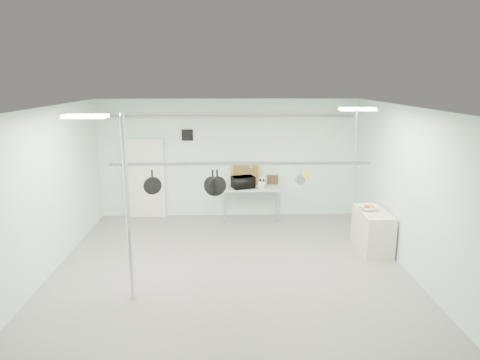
{
  "coord_description": "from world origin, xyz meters",
  "views": [
    {
      "loc": [
        -0.06,
        -7.41,
        3.73
      ],
      "look_at": [
        0.21,
        1.0,
        1.72
      ],
      "focal_mm": 32.0,
      "sensor_mm": 36.0,
      "label": 1
    }
  ],
  "objects_px": {
    "prep_table": "(252,189)",
    "skillet_left": "(152,182)",
    "coffee_canister": "(261,185)",
    "chrome_pole": "(128,210)",
    "microwave": "(243,182)",
    "fruit_bowl": "(368,208)",
    "skillet_right": "(217,183)",
    "side_cabinet": "(372,231)",
    "skillet_mid": "(213,183)",
    "pot_rack": "(241,162)"
  },
  "relations": [
    {
      "from": "prep_table",
      "to": "pot_rack",
      "type": "height_order",
      "value": "pot_rack"
    },
    {
      "from": "prep_table",
      "to": "skillet_right",
      "type": "bearing_deg",
      "value": -104.23
    },
    {
      "from": "side_cabinet",
      "to": "skillet_left",
      "type": "distance_m",
      "value": 4.92
    },
    {
      "from": "coffee_canister",
      "to": "skillet_right",
      "type": "relative_size",
      "value": 0.4
    },
    {
      "from": "chrome_pole",
      "to": "side_cabinet",
      "type": "distance_m",
      "value": 5.37
    },
    {
      "from": "side_cabinet",
      "to": "skillet_mid",
      "type": "height_order",
      "value": "skillet_mid"
    },
    {
      "from": "side_cabinet",
      "to": "skillet_mid",
      "type": "xyz_separation_m",
      "value": [
        -3.47,
        -1.1,
        1.38
      ]
    },
    {
      "from": "coffee_canister",
      "to": "skillet_left",
      "type": "bearing_deg",
      "value": -126.03
    },
    {
      "from": "fruit_bowl",
      "to": "skillet_mid",
      "type": "height_order",
      "value": "skillet_mid"
    },
    {
      "from": "chrome_pole",
      "to": "skillet_mid",
      "type": "bearing_deg",
      "value": 33.08
    },
    {
      "from": "prep_table",
      "to": "skillet_left",
      "type": "height_order",
      "value": "skillet_left"
    },
    {
      "from": "fruit_bowl",
      "to": "skillet_left",
      "type": "bearing_deg",
      "value": -165.09
    },
    {
      "from": "prep_table",
      "to": "coffee_canister",
      "type": "height_order",
      "value": "coffee_canister"
    },
    {
      "from": "fruit_bowl",
      "to": "prep_table",
      "type": "bearing_deg",
      "value": 139.35
    },
    {
      "from": "coffee_canister",
      "to": "skillet_left",
      "type": "xyz_separation_m",
      "value": [
        -2.28,
        -3.13,
        0.85
      ]
    },
    {
      "from": "coffee_canister",
      "to": "skillet_right",
      "type": "distance_m",
      "value": 3.41
    },
    {
      "from": "microwave",
      "to": "skillet_left",
      "type": "distance_m",
      "value": 3.75
    },
    {
      "from": "chrome_pole",
      "to": "microwave",
      "type": "xyz_separation_m",
      "value": [
        2.07,
        4.09,
        -0.54
      ]
    },
    {
      "from": "side_cabinet",
      "to": "microwave",
      "type": "bearing_deg",
      "value": 143.09
    },
    {
      "from": "prep_table",
      "to": "side_cabinet",
      "type": "bearing_deg",
      "value": -40.79
    },
    {
      "from": "prep_table",
      "to": "pot_rack",
      "type": "bearing_deg",
      "value": -96.91
    },
    {
      "from": "pot_rack",
      "to": "skillet_mid",
      "type": "xyz_separation_m",
      "value": [
        -0.52,
        0.0,
        -0.4
      ]
    },
    {
      "from": "fruit_bowl",
      "to": "skillet_mid",
      "type": "bearing_deg",
      "value": -160.49
    },
    {
      "from": "coffee_canister",
      "to": "skillet_mid",
      "type": "relative_size",
      "value": 0.4
    },
    {
      "from": "chrome_pole",
      "to": "skillet_right",
      "type": "distance_m",
      "value": 1.73
    },
    {
      "from": "chrome_pole",
      "to": "pot_rack",
      "type": "height_order",
      "value": "chrome_pole"
    },
    {
      "from": "side_cabinet",
      "to": "coffee_canister",
      "type": "height_order",
      "value": "coffee_canister"
    },
    {
      "from": "side_cabinet",
      "to": "skillet_mid",
      "type": "relative_size",
      "value": 2.34
    },
    {
      "from": "skillet_left",
      "to": "skillet_mid",
      "type": "bearing_deg",
      "value": -19.94
    },
    {
      "from": "pot_rack",
      "to": "skillet_left",
      "type": "xyz_separation_m",
      "value": [
        -1.63,
        0.0,
        -0.37
      ]
    },
    {
      "from": "chrome_pole",
      "to": "microwave",
      "type": "height_order",
      "value": "chrome_pole"
    },
    {
      "from": "skillet_right",
      "to": "prep_table",
      "type": "bearing_deg",
      "value": 50.35
    },
    {
      "from": "side_cabinet",
      "to": "skillet_right",
      "type": "bearing_deg",
      "value": -162.01
    },
    {
      "from": "coffee_canister",
      "to": "fruit_bowl",
      "type": "relative_size",
      "value": 0.51
    },
    {
      "from": "side_cabinet",
      "to": "prep_table",
      "type": "bearing_deg",
      "value": 139.21
    },
    {
      "from": "chrome_pole",
      "to": "fruit_bowl",
      "type": "bearing_deg",
      "value": 23.78
    },
    {
      "from": "prep_table",
      "to": "skillet_left",
      "type": "bearing_deg",
      "value": -121.62
    },
    {
      "from": "side_cabinet",
      "to": "pot_rack",
      "type": "bearing_deg",
      "value": -159.55
    },
    {
      "from": "microwave",
      "to": "skillet_mid",
      "type": "distance_m",
      "value": 3.35
    },
    {
      "from": "prep_table",
      "to": "skillet_left",
      "type": "distance_m",
      "value": 4.01
    },
    {
      "from": "coffee_canister",
      "to": "side_cabinet",
      "type": "bearing_deg",
      "value": -41.37
    },
    {
      "from": "skillet_mid",
      "to": "microwave",
      "type": "bearing_deg",
      "value": 103.47
    },
    {
      "from": "prep_table",
      "to": "skillet_left",
      "type": "xyz_separation_m",
      "value": [
        -2.03,
        -3.3,
        1.03
      ]
    },
    {
      "from": "fruit_bowl",
      "to": "chrome_pole",
      "type": "bearing_deg",
      "value": -156.22
    },
    {
      "from": "chrome_pole",
      "to": "skillet_right",
      "type": "bearing_deg",
      "value": 31.6
    },
    {
      "from": "chrome_pole",
      "to": "skillet_right",
      "type": "relative_size",
      "value": 6.29
    },
    {
      "from": "side_cabinet",
      "to": "skillet_right",
      "type": "relative_size",
      "value": 2.36
    },
    {
      "from": "chrome_pole",
      "to": "pot_rack",
      "type": "xyz_separation_m",
      "value": [
        1.9,
        0.9,
        0.63
      ]
    },
    {
      "from": "chrome_pole",
      "to": "skillet_left",
      "type": "distance_m",
      "value": 0.97
    },
    {
      "from": "pot_rack",
      "to": "skillet_mid",
      "type": "bearing_deg",
      "value": 180.0
    }
  ]
}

